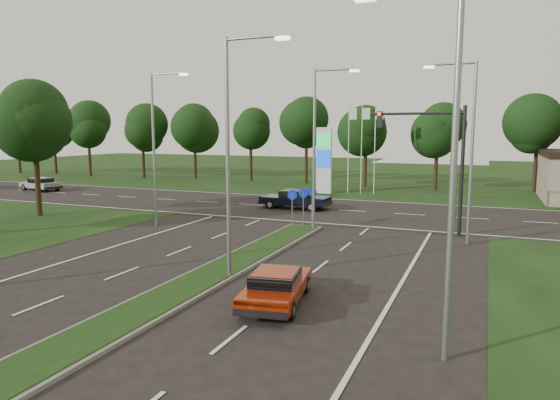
% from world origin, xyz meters
% --- Properties ---
extents(ground, '(160.00, 160.00, 0.00)m').
position_xyz_m(ground, '(0.00, 0.00, 0.00)').
color(ground, black).
rests_on(ground, ground).
extents(verge_far, '(160.00, 50.00, 0.02)m').
position_xyz_m(verge_far, '(0.00, 55.00, 0.00)').
color(verge_far, black).
rests_on(verge_far, ground).
extents(cross_road, '(160.00, 12.00, 0.02)m').
position_xyz_m(cross_road, '(0.00, 24.00, 0.00)').
color(cross_road, black).
rests_on(cross_road, ground).
extents(median_kerb, '(2.00, 26.00, 0.12)m').
position_xyz_m(median_kerb, '(0.00, 4.00, 0.06)').
color(median_kerb, slate).
rests_on(median_kerb, ground).
extents(streetlight_median_near, '(2.53, 0.22, 9.00)m').
position_xyz_m(streetlight_median_near, '(1.00, 6.00, 5.08)').
color(streetlight_median_near, gray).
rests_on(streetlight_median_near, ground).
extents(streetlight_median_far, '(2.53, 0.22, 9.00)m').
position_xyz_m(streetlight_median_far, '(1.00, 16.00, 5.08)').
color(streetlight_median_far, gray).
rests_on(streetlight_median_far, ground).
extents(streetlight_left_far, '(2.53, 0.22, 9.00)m').
position_xyz_m(streetlight_left_far, '(-8.30, 14.00, 5.08)').
color(streetlight_left_far, gray).
rests_on(streetlight_left_far, ground).
extents(streetlight_right_far, '(2.53, 0.22, 9.00)m').
position_xyz_m(streetlight_right_far, '(8.80, 16.00, 5.08)').
color(streetlight_right_far, gray).
rests_on(streetlight_right_far, ground).
extents(streetlight_right_near, '(2.53, 0.22, 9.00)m').
position_xyz_m(streetlight_right_near, '(8.80, 2.00, 5.08)').
color(streetlight_right_near, gray).
rests_on(streetlight_right_near, ground).
extents(traffic_signal, '(5.10, 0.42, 7.00)m').
position_xyz_m(traffic_signal, '(7.19, 18.00, 4.65)').
color(traffic_signal, black).
rests_on(traffic_signal, ground).
extents(median_signs, '(1.16, 1.76, 2.38)m').
position_xyz_m(median_signs, '(0.00, 16.40, 1.71)').
color(median_signs, gray).
rests_on(median_signs, ground).
extents(gas_pylon, '(5.80, 1.26, 8.00)m').
position_xyz_m(gas_pylon, '(-3.79, 33.05, 3.20)').
color(gas_pylon, silver).
rests_on(gas_pylon, ground).
extents(tree_left_far, '(5.20, 5.20, 8.86)m').
position_xyz_m(tree_left_far, '(-17.90, 13.93, 6.11)').
color(tree_left_far, black).
rests_on(tree_left_far, ground).
extents(treeline_far, '(6.00, 6.00, 9.90)m').
position_xyz_m(treeline_far, '(0.10, 39.93, 6.83)').
color(treeline_far, black).
rests_on(treeline_far, ground).
extents(red_sedan, '(2.36, 4.33, 1.13)m').
position_xyz_m(red_sedan, '(3.55, 4.13, 0.61)').
color(red_sedan, maroon).
rests_on(red_sedan, ground).
extents(navy_sedan, '(4.98, 2.12, 1.37)m').
position_xyz_m(navy_sedan, '(-3.12, 23.46, 0.73)').
color(navy_sedan, black).
rests_on(navy_sedan, ground).
extents(far_car_a, '(4.64, 2.73, 1.25)m').
position_xyz_m(far_car_a, '(-29.62, 24.55, 0.67)').
color(far_car_a, '#A3A3A3').
rests_on(far_car_a, ground).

